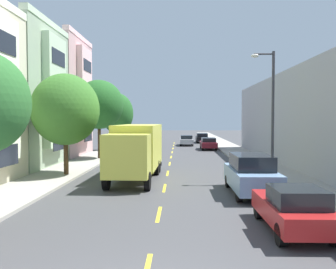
% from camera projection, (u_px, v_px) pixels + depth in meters
% --- Properties ---
extents(ground_plane, '(160.00, 160.00, 0.00)m').
position_uv_depth(ground_plane, '(172.00, 154.00, 36.08)').
color(ground_plane, '#424244').
extents(sidewalk_left, '(3.20, 120.00, 0.14)m').
position_uv_depth(sidewalk_left, '(100.00, 155.00, 34.31)').
color(sidewalk_left, '#A39E93').
rests_on(sidewalk_left, ground_plane).
extents(sidewalk_right, '(3.20, 120.00, 0.14)m').
position_uv_depth(sidewalk_right, '(243.00, 156.00, 33.85)').
color(sidewalk_right, '#A39E93').
rests_on(sidewalk_right, ground_plane).
extents(lane_centerline_dashes, '(0.14, 47.20, 0.01)m').
position_uv_depth(lane_centerline_dashes, '(170.00, 160.00, 30.58)').
color(lane_centerline_dashes, yellow).
rests_on(lane_centerline_dashes, ground_plane).
extents(townhouse_fourth_rose, '(10.60, 7.84, 11.74)m').
position_uv_depth(townhouse_fourth_rose, '(33.00, 99.00, 33.67)').
color(townhouse_fourth_rose, '#CC9E9E').
rests_on(townhouse_fourth_rose, ground_plane).
extents(street_tree_second, '(4.25, 4.25, 6.35)m').
position_uv_depth(street_tree_second, '(65.00, 110.00, 21.65)').
color(street_tree_second, '#47331E').
rests_on(street_tree_second, sidewalk_left).
extents(street_tree_third, '(4.33, 4.33, 7.01)m').
position_uv_depth(street_tree_third, '(99.00, 105.00, 30.74)').
color(street_tree_third, '#47331E').
rests_on(street_tree_third, sidewalk_left).
extents(street_tree_farthest, '(3.68, 3.68, 6.53)m').
position_uv_depth(street_tree_farthest, '(117.00, 114.00, 39.87)').
color(street_tree_farthest, '#47331E').
rests_on(street_tree_farthest, sidewalk_left).
extents(street_lamp, '(1.35, 0.28, 7.32)m').
position_uv_depth(street_lamp, '(270.00, 106.00, 19.53)').
color(street_lamp, '#38383D').
rests_on(street_lamp, sidewalk_right).
extents(delivery_box_truck, '(2.62, 8.23, 3.28)m').
position_uv_depth(delivery_box_truck, '(137.00, 148.00, 20.82)').
color(delivery_box_truck, '#D8D84C').
rests_on(delivery_box_truck, ground_plane).
extents(parked_hatchback_champagne, '(1.83, 4.04, 1.50)m').
position_uv_depth(parked_hatchback_champagne, '(143.00, 140.00, 47.68)').
color(parked_hatchback_champagne, tan).
rests_on(parked_hatchback_champagne, ground_plane).
extents(parked_sedan_orange, '(1.89, 4.54, 1.43)m').
position_uv_depth(parked_sedan_orange, '(148.00, 138.00, 54.50)').
color(parked_sedan_orange, orange).
rests_on(parked_sedan_orange, ground_plane).
extents(parked_sedan_burgundy, '(1.82, 4.51, 1.43)m').
position_uv_depth(parked_sedan_burgundy, '(208.00, 143.00, 41.32)').
color(parked_sedan_burgundy, maroon).
rests_on(parked_sedan_burgundy, ground_plane).
extents(parked_hatchback_red, '(1.77, 4.01, 1.50)m').
position_uv_depth(parked_hatchback_red, '(293.00, 209.00, 10.99)').
color(parked_hatchback_red, '#AD1E1E').
rests_on(parked_hatchback_red, ground_plane).
extents(parked_suv_sky, '(1.98, 4.81, 1.93)m').
position_uv_depth(parked_suv_sky, '(251.00, 174.00, 16.56)').
color(parked_suv_sky, '#7A9EC6').
rests_on(parked_suv_sky, ground_plane).
extents(parked_wagon_black, '(1.87, 4.72, 1.50)m').
position_uv_depth(parked_wagon_black, '(202.00, 138.00, 53.58)').
color(parked_wagon_black, black).
rests_on(parked_wagon_black, ground_plane).
extents(moving_silver_sedan, '(1.80, 4.50, 1.43)m').
position_uv_depth(moving_silver_sedan, '(186.00, 140.00, 47.98)').
color(moving_silver_sedan, '#B2B5BA').
rests_on(moving_silver_sedan, ground_plane).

